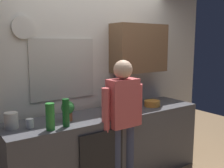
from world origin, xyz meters
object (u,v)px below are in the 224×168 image
(bottle_clear_soda, at_px, (50,117))
(storage_canister, at_px, (11,121))
(bottle_amber_beer, at_px, (110,101))
(mixing_bowl, at_px, (152,103))
(potted_plant, at_px, (68,109))
(cup_white_mug, at_px, (30,123))
(cup_blue_mug, at_px, (136,104))
(coffee_maker, at_px, (125,94))
(person_at_sink, at_px, (123,115))
(dish_soap, at_px, (104,109))
(bottle_green_wine, at_px, (66,113))

(bottle_clear_soda, xyz_separation_m, storage_canister, (-0.32, 0.27, -0.05))
(bottle_clear_soda, bearing_deg, storage_canister, 138.96)
(bottle_clear_soda, bearing_deg, bottle_amber_beer, 20.32)
(mixing_bowl, xyz_separation_m, storage_canister, (-1.87, 0.12, 0.05))
(potted_plant, relative_size, storage_canister, 1.35)
(cup_white_mug, xyz_separation_m, storage_canister, (-0.17, 0.08, 0.04))
(cup_blue_mug, distance_m, storage_canister, 1.62)
(coffee_maker, distance_m, cup_blue_mug, 0.27)
(potted_plant, height_order, person_at_sink, person_at_sink)
(mixing_bowl, relative_size, potted_plant, 0.96)
(cup_white_mug, bearing_deg, dish_soap, -3.19)
(bottle_amber_beer, bearing_deg, cup_white_mug, -171.70)
(bottle_green_wine, relative_size, mixing_bowl, 1.36)
(coffee_maker, distance_m, storage_canister, 1.63)
(dish_soap, height_order, storage_canister, dish_soap)
(cup_white_mug, xyz_separation_m, potted_plant, (0.44, -0.00, 0.08))
(mixing_bowl, relative_size, person_at_sink, 0.14)
(potted_plant, bearing_deg, dish_soap, -6.13)
(cup_blue_mug, xyz_separation_m, person_at_sink, (-0.45, -0.30, -0.01))
(bottle_green_wine, distance_m, person_at_sink, 0.69)
(cup_white_mug, bearing_deg, coffee_maker, 10.68)
(bottle_amber_beer, xyz_separation_m, potted_plant, (-0.70, -0.17, 0.02))
(mixing_bowl, xyz_separation_m, potted_plant, (-1.26, 0.04, 0.09))
(bottle_clear_soda, xyz_separation_m, cup_blue_mug, (1.30, 0.22, -0.09))
(mixing_bowl, relative_size, dish_soap, 1.22)
(potted_plant, xyz_separation_m, dish_soap, (0.46, -0.05, -0.05))
(mixing_bowl, bearing_deg, person_at_sink, -160.88)
(cup_white_mug, distance_m, storage_canister, 0.19)
(cup_blue_mug, height_order, dish_soap, dish_soap)
(bottle_green_wine, bearing_deg, cup_blue_mug, 10.41)
(bottle_amber_beer, relative_size, cup_blue_mug, 2.30)
(coffee_maker, bearing_deg, potted_plant, -164.91)
(dish_soap, bearing_deg, bottle_clear_soda, -168.74)
(coffee_maker, relative_size, cup_white_mug, 3.47)
(cup_blue_mug, distance_m, potted_plant, 1.02)
(bottle_amber_beer, relative_size, storage_canister, 1.35)
(coffee_maker, relative_size, bottle_amber_beer, 1.43)
(person_at_sink, bearing_deg, bottle_amber_beer, 79.84)
(coffee_maker, distance_m, bottle_green_wine, 1.22)
(dish_soap, bearing_deg, bottle_amber_beer, 42.52)
(bottle_amber_beer, height_order, bottle_clear_soda, bottle_clear_soda)
(bottle_green_wine, bearing_deg, potted_plant, 59.68)
(bottle_clear_soda, bearing_deg, potted_plant, 34.66)
(dish_soap, height_order, person_at_sink, person_at_sink)
(bottle_green_wine, height_order, storage_canister, bottle_green_wine)
(mixing_bowl, height_order, person_at_sink, person_at_sink)
(bottle_clear_soda, distance_m, mixing_bowl, 1.56)
(cup_blue_mug, bearing_deg, potted_plant, -178.73)
(cup_white_mug, bearing_deg, person_at_sink, -15.70)
(storage_canister, bearing_deg, cup_blue_mug, -1.90)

